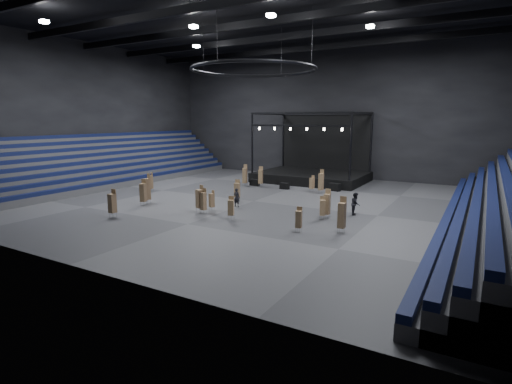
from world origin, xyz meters
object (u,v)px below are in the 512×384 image
Objects in this scene: chair_stack_5 at (323,207)px; chair_stack_16 at (200,198)px; chair_stack_6 at (212,200)px; stage at (314,170)px; chair_stack_10 at (112,203)px; chair_stack_14 at (299,219)px; man_center at (237,197)px; chair_stack_1 at (231,207)px; chair_stack_15 at (342,215)px; chair_stack_7 at (321,181)px; chair_stack_8 at (147,189)px; flight_case_left at (255,183)px; crew_member at (356,204)px; flight_case_right at (335,187)px; chair_stack_4 at (151,182)px; chair_stack_3 at (327,204)px; chair_stack_13 at (245,175)px; flight_case_mid at (285,186)px; chair_stack_12 at (237,190)px; chair_stack_2 at (143,192)px; chair_stack_0 at (203,201)px; chair_stack_11 at (312,183)px.

chair_stack_5 is 0.79× the size of chair_stack_16.
stage is at bearing 108.71° from chair_stack_6.
chair_stack_10 is 16.00m from chair_stack_14.
man_center is at bearing 139.69° from chair_stack_14.
chair_stack_1 reaches higher than man_center.
stage reaches higher than chair_stack_15.
stage is at bearing 99.66° from chair_stack_14.
chair_stack_10 is at bearing -103.71° from stage.
chair_stack_8 reaches higher than chair_stack_7.
crew_member is at bearing -30.38° from flight_case_left.
flight_case_right is 0.54× the size of chair_stack_16.
crew_member is at bearing 16.61° from chair_stack_1.
chair_stack_4 is 1.18× the size of chair_stack_14.
chair_stack_16 is at bearing 14.91° from chair_stack_8.
chair_stack_15 is (16.28, -15.32, 1.01)m from flight_case_left.
chair_stack_3 is at bearing 9.65° from chair_stack_1.
chair_stack_13 is at bearing -133.56° from flight_case_left.
chair_stack_10 is at bearing -110.25° from chair_stack_6.
chair_stack_8 reaches higher than crew_member.
flight_case_mid is 14.98m from chair_stack_16.
chair_stack_14 is at bearing 4.22° from chair_stack_4.
flight_case_right is at bearing 43.05° from chair_stack_12.
chair_stack_7 is (12.52, 14.74, 0.04)m from chair_stack_2.
chair_stack_7 is 1.00× the size of chair_stack_13.
chair_stack_15 reaches higher than chair_stack_13.
chair_stack_1 is at bearing -76.04° from chair_stack_12.
chair_stack_12 is (-0.42, 6.15, 0.02)m from chair_stack_0.
chair_stack_8 is 1.58× the size of chair_stack_14.
chair_stack_4 is at bearing 80.55° from crew_member.
chair_stack_6 is at bearing -108.50° from chair_stack_7.
man_center is at bearing -70.16° from chair_stack_13.
chair_stack_11 is (7.90, -0.43, 0.62)m from flight_case_left.
chair_stack_12 is 9.31m from chair_stack_13.
chair_stack_0 is at bearing -106.28° from chair_stack_7.
chair_stack_16 is (-10.23, 1.35, 0.30)m from chair_stack_14.
flight_case_left is 4.38m from flight_case_mid.
chair_stack_5 is at bearing 137.84° from crew_member.
chair_stack_10 is at bearing -152.12° from chair_stack_3.
flight_case_right is at bearing 90.93° from chair_stack_14.
chair_stack_7 reaches higher than chair_stack_2.
chair_stack_13 is 18.30m from crew_member.
chair_stack_8 reaches higher than chair_stack_10.
flight_case_left is 0.47× the size of chair_stack_16.
chair_stack_10 is 1.28× the size of chair_stack_14.
flight_case_left is at bearing 84.60° from chair_stack_10.
chair_stack_4 is 0.83× the size of chair_stack_7.
chair_stack_5 is at bearing 26.63° from chair_stack_0.
crew_member is (17.59, 11.34, -0.30)m from chair_stack_10.
flight_case_mid is 5.92m from flight_case_right.
chair_stack_7 is at bearing 59.27° from chair_stack_1.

